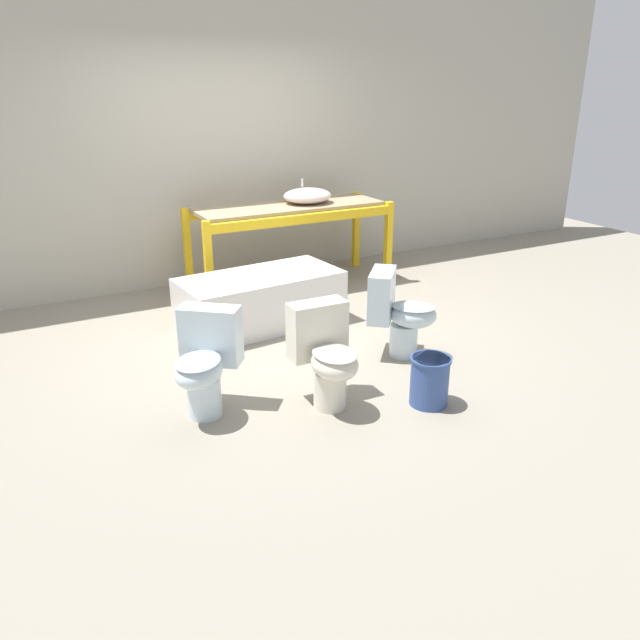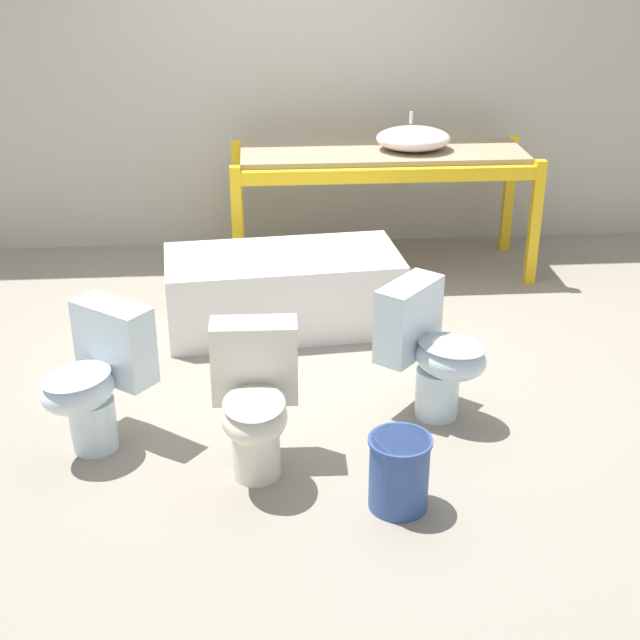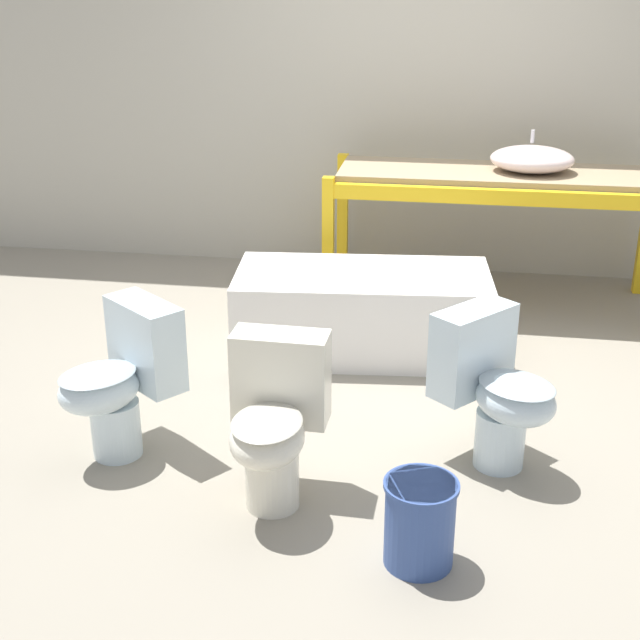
% 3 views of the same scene
% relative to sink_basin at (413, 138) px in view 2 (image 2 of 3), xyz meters
% --- Properties ---
extents(ground_plane, '(12.00, 12.00, 0.00)m').
position_rel_sink_basin_xyz_m(ground_plane, '(-0.78, -1.16, -0.95)').
color(ground_plane, gray).
extents(warehouse_wall_rear, '(10.80, 0.08, 3.20)m').
position_rel_sink_basin_xyz_m(warehouse_wall_rear, '(-0.78, 0.65, 0.65)').
color(warehouse_wall_rear, '#B2AD9E').
rests_on(warehouse_wall_rear, ground_plane).
extents(shelving_rack, '(2.09, 0.75, 0.88)m').
position_rel_sink_basin_xyz_m(shelving_rack, '(-0.21, -0.01, -0.20)').
color(shelving_rack, yellow).
rests_on(shelving_rack, ground_plane).
extents(sink_basin, '(0.51, 0.44, 0.24)m').
position_rel_sink_basin_xyz_m(sink_basin, '(0.00, 0.00, 0.00)').
color(sink_basin, silver).
rests_on(sink_basin, shelving_rack).
extents(bathtub_main, '(1.49, 0.81, 0.47)m').
position_rel_sink_basin_xyz_m(bathtub_main, '(-0.94, -0.91, -0.68)').
color(bathtub_main, white).
rests_on(bathtub_main, ground_plane).
extents(toilet_near, '(0.63, 0.61, 0.70)m').
position_rel_sink_basin_xyz_m(toilet_near, '(-0.23, -2.03, -0.58)').
color(toilet_near, silver).
rests_on(toilet_near, ground_plane).
extents(toilet_far, '(0.40, 0.53, 0.70)m').
position_rel_sink_basin_xyz_m(toilet_far, '(-1.12, -2.48, -0.58)').
color(toilet_far, silver).
rests_on(toilet_far, ground_plane).
extents(toilet_extra, '(0.60, 0.63, 0.70)m').
position_rel_sink_basin_xyz_m(toilet_extra, '(-1.88, -2.20, -0.58)').
color(toilet_extra, silver).
rests_on(toilet_extra, ground_plane).
extents(bucket_white, '(0.28, 0.28, 0.35)m').
position_rel_sink_basin_xyz_m(bucket_white, '(-0.51, -2.81, -0.77)').
color(bucket_white, '#334C8C').
rests_on(bucket_white, ground_plane).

